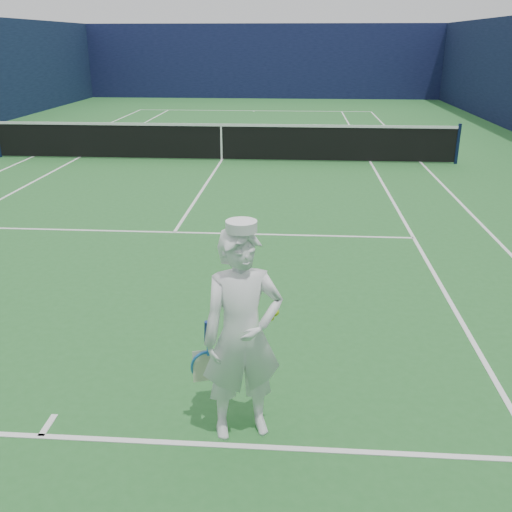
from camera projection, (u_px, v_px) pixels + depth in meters
The scene contains 5 objects.
ground at pixel (222, 160), 15.91m from camera, with size 80.00×80.00×0.00m, color #27672C.
court_markings at pixel (222, 160), 15.91m from camera, with size 11.03×23.83×0.01m.
windscreen_fence at pixel (220, 86), 15.20m from camera, with size 20.12×36.12×4.00m.
tennis_net at pixel (221, 140), 15.71m from camera, with size 12.88×0.09×1.07m.
tennis_player at pixel (242, 335), 4.59m from camera, with size 0.87×0.62×1.88m.
Camera 1 is at (2.11, -15.71, 3.15)m, focal length 40.00 mm.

